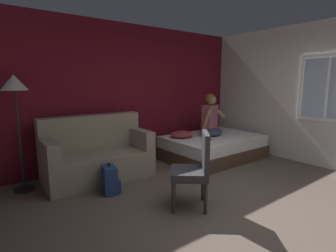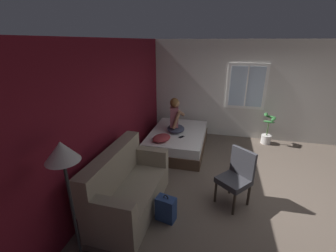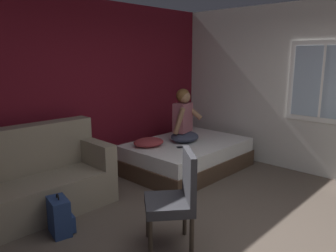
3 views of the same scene
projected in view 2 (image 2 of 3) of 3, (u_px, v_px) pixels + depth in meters
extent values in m
plane|color=brown|center=(271.00, 194.00, 4.15)|extent=(40.00, 40.00, 0.00)
cube|color=maroon|center=(114.00, 113.00, 4.34)|extent=(10.26, 0.16, 2.70)
cube|color=silver|center=(261.00, 92.00, 6.13)|extent=(0.16, 7.32, 2.70)
cube|color=white|center=(247.00, 87.00, 6.09)|extent=(0.02, 1.04, 1.24)
cube|color=#9EB2C6|center=(247.00, 87.00, 6.07)|extent=(0.01, 0.88, 1.08)
cube|color=white|center=(247.00, 87.00, 6.07)|extent=(0.01, 0.04, 1.08)
cube|color=#4C3828|center=(177.00, 144.00, 5.85)|extent=(2.01, 1.38, 0.26)
cube|color=white|center=(178.00, 135.00, 5.77)|extent=(1.95, 1.34, 0.22)
cube|color=gray|center=(132.00, 198.00, 3.72)|extent=(1.72, 0.84, 0.44)
cube|color=gray|center=(113.00, 168.00, 3.60)|extent=(1.71, 0.28, 0.60)
cube|color=gray|center=(106.00, 211.00, 2.89)|extent=(0.20, 0.80, 0.32)
cube|color=gray|center=(147.00, 156.00, 4.27)|extent=(0.20, 0.80, 0.32)
cylinder|color=#382D23|center=(216.00, 192.00, 3.89)|extent=(0.04, 0.04, 0.40)
cylinder|color=#382D23|center=(234.00, 204.00, 3.59)|extent=(0.04, 0.04, 0.40)
cylinder|color=#382D23|center=(230.00, 184.00, 4.10)|extent=(0.04, 0.04, 0.40)
cylinder|color=#382D23|center=(249.00, 195.00, 3.81)|extent=(0.04, 0.04, 0.40)
cube|color=#333338|center=(233.00, 181.00, 3.76)|extent=(0.65, 0.65, 0.10)
cube|color=#333338|center=(243.00, 162.00, 3.77)|extent=(0.34, 0.39, 0.48)
ellipsoid|color=#383D51|center=(176.00, 129.00, 5.70)|extent=(0.60, 0.53, 0.16)
cube|color=#8C4C56|center=(174.00, 117.00, 5.59)|extent=(0.36, 0.26, 0.48)
cylinder|color=#936B4C|center=(176.00, 120.00, 5.41)|extent=(0.12, 0.22, 0.44)
cylinder|color=#936B4C|center=(178.00, 111.00, 5.71)|extent=(0.15, 0.38, 0.29)
sphere|color=#936B4C|center=(175.00, 103.00, 5.47)|extent=(0.21, 0.21, 0.21)
ellipsoid|color=brown|center=(174.00, 103.00, 5.46)|extent=(0.27, 0.26, 0.23)
cube|color=navy|center=(166.00, 209.00, 3.49)|extent=(0.24, 0.33, 0.40)
cube|color=navy|center=(169.00, 209.00, 3.62)|extent=(0.10, 0.25, 0.18)
torus|color=black|center=(166.00, 198.00, 3.42)|extent=(0.03, 0.09, 0.09)
ellipsoid|color=#993338|center=(162.00, 138.00, 5.18)|extent=(0.58, 0.52, 0.14)
cube|color=black|center=(181.00, 137.00, 5.40)|extent=(0.16, 0.14, 0.01)
cylinder|color=black|center=(74.00, 216.00, 2.60)|extent=(0.04, 0.04, 1.45)
cone|color=silver|center=(62.00, 151.00, 2.30)|extent=(0.36, 0.36, 0.22)
cylinder|color=silver|center=(266.00, 139.00, 6.16)|extent=(0.26, 0.26, 0.24)
cylinder|color=#426033|center=(268.00, 129.00, 6.06)|extent=(0.03, 0.03, 0.36)
ellipsoid|color=#2D6B33|center=(269.00, 122.00, 5.88)|extent=(0.15, 0.29, 0.06)
ellipsoid|color=#2D6B33|center=(271.00, 117.00, 6.01)|extent=(0.22, 0.29, 0.06)
ellipsoid|color=#2D6B33|center=(266.00, 114.00, 5.95)|extent=(0.29, 0.15, 0.06)
ellipsoid|color=#2D6B33|center=(273.00, 119.00, 5.89)|extent=(0.30, 0.21, 0.06)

